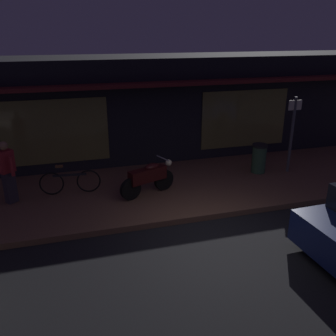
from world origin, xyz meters
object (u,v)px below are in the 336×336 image
object	(u,v)px
bicycle_parked	(70,181)
person_photographer	(7,171)
motorcycle	(149,177)
sign_post	(292,130)
trash_bin	(259,158)

from	to	relation	value
bicycle_parked	person_photographer	bearing A→B (deg)	-174.82
motorcycle	person_photographer	bearing A→B (deg)	171.97
sign_post	trash_bin	xyz separation A→B (m)	(-0.95, 0.21, -0.89)
bicycle_parked	person_photographer	distance (m)	1.62
sign_post	trash_bin	bearing A→B (deg)	167.65
person_photographer	trash_bin	bearing A→B (deg)	1.26
bicycle_parked	person_photographer	xyz separation A→B (m)	(-1.53, -0.14, 0.52)
motorcycle	sign_post	size ratio (longest dim) A/B	0.68
bicycle_parked	sign_post	xyz separation A→B (m)	(6.78, -0.18, 1.00)
person_photographer	sign_post	distance (m)	8.32
bicycle_parked	trash_bin	bearing A→B (deg)	0.23
person_photographer	trash_bin	world-z (taller)	person_photographer
motorcycle	person_photographer	distance (m)	3.66
motorcycle	sign_post	xyz separation A→B (m)	(4.70, 0.46, 0.86)
sign_post	person_photographer	bearing A→B (deg)	179.68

